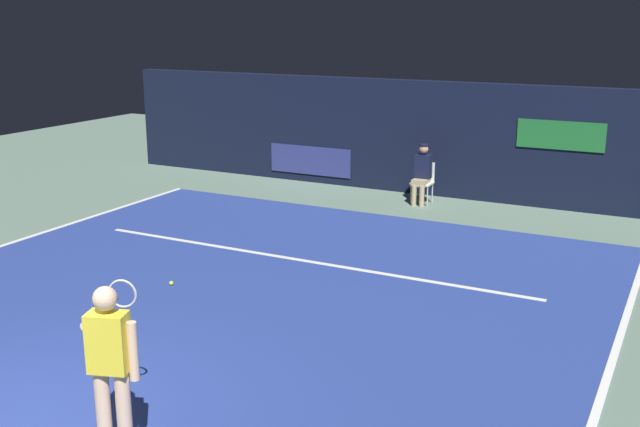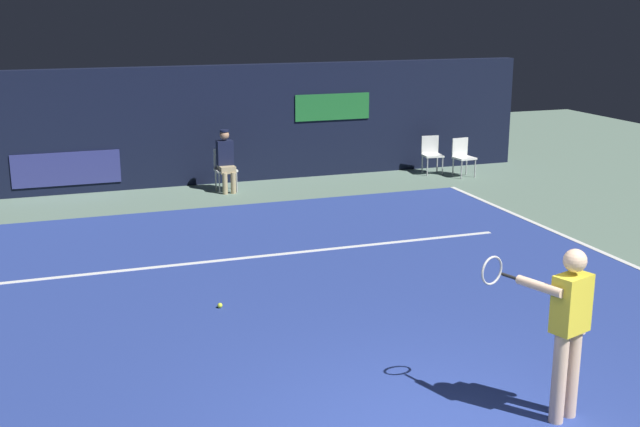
# 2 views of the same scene
# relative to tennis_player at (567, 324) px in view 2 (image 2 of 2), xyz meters

# --- Properties ---
(ground_plane) EXTENTS (31.51, 31.51, 0.00)m
(ground_plane) POSITION_rel_tennis_player_xyz_m (-1.30, 4.10, -0.99)
(ground_plane) COLOR slate
(court_surface) EXTENTS (10.45, 10.50, 0.01)m
(court_surface) POSITION_rel_tennis_player_xyz_m (-1.30, 4.10, -0.98)
(court_surface) COLOR navy
(court_surface) RESTS_ON ground
(line_sideline_left) EXTENTS (0.10, 10.50, 0.01)m
(line_sideline_left) POSITION_rel_tennis_player_xyz_m (3.88, 4.10, -0.97)
(line_sideline_left) COLOR white
(line_sideline_left) RESTS_ON court_surface
(line_service) EXTENTS (8.15, 0.10, 0.01)m
(line_service) POSITION_rel_tennis_player_xyz_m (-1.30, 5.94, -0.97)
(line_service) COLOR white
(line_service) RESTS_ON court_surface
(back_wall) EXTENTS (15.81, 0.33, 2.60)m
(back_wall) POSITION_rel_tennis_player_xyz_m (-1.30, 11.64, 0.31)
(back_wall) COLOR black
(back_wall) RESTS_ON ground
(tennis_player) EXTENTS (0.84, 0.92, 1.73)m
(tennis_player) POSITION_rel_tennis_player_xyz_m (0.00, 0.00, 0.00)
(tennis_player) COLOR beige
(tennis_player) RESTS_ON ground
(line_judge_on_chair) EXTENTS (0.45, 0.53, 1.32)m
(line_judge_on_chair) POSITION_rel_tennis_player_xyz_m (-0.85, 10.65, -0.30)
(line_judge_on_chair) COLOR white
(line_judge_on_chair) RESTS_ON ground
(courtside_chair_near) EXTENTS (0.48, 0.46, 0.88)m
(courtside_chair_near) POSITION_rel_tennis_player_xyz_m (4.68, 10.37, -0.49)
(courtside_chair_near) COLOR white
(courtside_chair_near) RESTS_ON ground
(courtside_chair_far) EXTENTS (0.48, 0.46, 0.88)m
(courtside_chair_far) POSITION_rel_tennis_player_xyz_m (4.15, 10.90, -0.49)
(courtside_chair_far) COLOR white
(courtside_chair_far) RESTS_ON ground
(tennis_ball) EXTENTS (0.07, 0.07, 0.07)m
(tennis_ball) POSITION_rel_tennis_player_xyz_m (-2.48, 3.96, -0.94)
(tennis_ball) COLOR #CCE033
(tennis_ball) RESTS_ON court_surface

